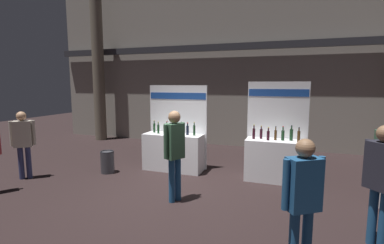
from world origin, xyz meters
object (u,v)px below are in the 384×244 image
Objects in this scene: trash_bin at (107,162)px; visitor_2 at (23,139)px; exhibitor_booth_1 at (275,156)px; visitor_0 at (175,148)px; visitor_5 at (382,174)px; visitor_4 at (303,194)px; exhibitor_booth_0 at (174,148)px.

trash_bin is 0.35× the size of visitor_2.
exhibitor_booth_1 reaches higher than trash_bin.
visitor_2 is (-4.08, 0.02, -0.09)m from visitor_0.
visitor_2 is at bearing -136.34° from visitor_5.
trash_bin is at bearing -147.79° from visitor_5.
visitor_4 is (6.43, -1.53, 0.01)m from visitor_2.
exhibitor_booth_0 is 1.29× the size of visitor_5.
visitor_4 is 1.47m from visitor_5.
visitor_5 is (7.50, -0.53, 0.07)m from visitor_2.
trash_bin is (-1.56, -0.87, -0.30)m from exhibitor_booth_0.
visitor_2 is at bearing -148.69° from exhibitor_booth_0.
exhibitor_booth_1 is at bearing 0.25° from exhibitor_booth_0.
exhibitor_booth_0 is 1.37× the size of visitor_2.
visitor_4 is at bearing -53.04° from visitor_2.
visitor_0 is 2.79m from visitor_4.
visitor_2 is at bearing -161.56° from exhibitor_booth_1.
visitor_2 is at bearing -146.62° from trash_bin.
visitor_4 is at bearing -95.30° from visitor_0.
visitor_5 is (5.85, -1.62, 0.80)m from trash_bin.
trash_bin is at bearing -168.31° from exhibitor_booth_1.
exhibitor_booth_0 is 1.81m from trash_bin.
exhibitor_booth_1 reaches higher than exhibitor_booth_0.
visitor_4 is at bearing -81.50° from exhibitor_booth_1.
visitor_0 is at bearing 112.55° from visitor_4.
exhibitor_booth_1 reaches higher than visitor_0.
exhibitor_booth_0 is at bearing -8.33° from visitor_2.
visitor_0 is 1.09× the size of visitor_2.
trash_bin is 0.32× the size of visitor_0.
visitor_2 is at bearing 131.98° from visitor_4.
exhibitor_booth_0 is 2.21m from visitor_0.
visitor_0 is (2.43, -1.11, 0.81)m from trash_bin.
visitor_5 is (1.07, 1.00, 0.06)m from visitor_4.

